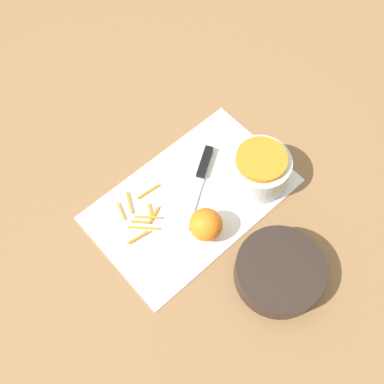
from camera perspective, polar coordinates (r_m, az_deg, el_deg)
ground_plane at (r=1.06m, az=0.00°, el=-0.89°), size 4.00×4.00×0.00m
cutting_board at (r=1.05m, az=0.00°, el=-0.82°), size 0.47×0.29×0.01m
bowl_speckled at (r=1.05m, az=8.53°, el=3.00°), size 0.14×0.14×0.09m
bowl_dark at (r=0.98m, az=11.01°, el=-9.91°), size 0.19×0.19×0.06m
knife at (r=1.08m, az=1.24°, el=2.57°), size 0.20×0.14×0.02m
orange_left at (r=0.98m, az=1.77°, el=-4.16°), size 0.07×0.07×0.07m
peel_pile at (r=1.04m, az=-6.47°, el=-2.90°), size 0.15×0.13×0.01m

